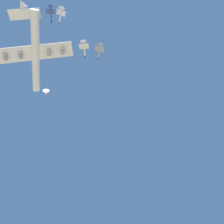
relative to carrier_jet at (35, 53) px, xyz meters
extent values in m
cylinder|color=white|center=(1.29, -0.29, 0.11)|extent=(68.01, 6.50, 6.40)
cone|color=white|center=(36.76, -8.91, 0.11)|extent=(5.01, 6.09, 6.08)
cone|color=white|center=(-34.14, 8.48, 0.70)|extent=(7.09, 7.42, 5.76)
cube|color=white|center=(-0.71, -0.03, -0.82)|extent=(25.48, 59.65, 15.05)
cylinder|color=gray|center=(-5.88, -21.31, 2.28)|extent=(5.00, 3.01, 3.00)
cylinder|color=gray|center=(-3.36, -10.92, -0.34)|extent=(5.00, 3.01, 3.00)
cylinder|color=gray|center=(1.69, 9.84, -5.57)|extent=(5.00, 3.01, 3.00)
cylinder|color=gray|center=(4.22, 20.22, -8.19)|extent=(5.00, 3.01, 3.00)
cube|color=white|center=(-27.40, 8.70, 8.08)|extent=(8.52, 4.95, 10.27)
cube|color=white|center=(-27.81, 6.99, 0.89)|extent=(11.89, 22.56, 5.81)
cylinder|color=#38478C|center=(-25.06, -3.85, 32.45)|extent=(13.09, 2.88, 1.50)
cone|color=black|center=(-17.60, -4.65, 32.45)|extent=(2.15, 1.70, 1.50)
cube|color=#38478C|center=(-26.55, -3.69, 32.25)|extent=(5.23, 8.42, 0.24)
cube|color=#38478C|center=(-30.53, -3.26, 34.40)|extent=(2.41, 0.45, 2.60)
cube|color=#38478C|center=(-30.53, -3.26, 32.65)|extent=(2.50, 4.99, 0.20)
cylinder|color=silver|center=(-25.22, -11.89, 34.77)|extent=(13.08, 2.78, 1.50)
cone|color=black|center=(-17.75, -11.15, 34.77)|extent=(2.14, 1.69, 1.50)
cube|color=silver|center=(-26.71, -12.04, 34.57)|extent=(5.17, 8.40, 0.24)
cube|color=silver|center=(-30.69, -12.43, 36.72)|extent=(2.41, 0.44, 2.60)
cube|color=silver|center=(-30.69, -12.43, 34.97)|extent=(2.47, 4.97, 0.20)
cylinder|color=#999EA3|center=(-7.10, -50.78, 16.51)|extent=(13.01, 1.63, 1.50)
cone|color=black|center=(0.40, -50.85, 16.51)|extent=(2.02, 1.52, 1.50)
cube|color=#999EA3|center=(-8.60, -50.76, 16.31)|extent=(4.48, 8.04, 0.24)
cube|color=#999EA3|center=(-12.60, -50.72, 18.46)|extent=(2.40, 0.22, 2.60)
cube|color=#999EA3|center=(-12.60, -50.72, 16.71)|extent=(2.05, 4.82, 0.20)
cylinder|color=silver|center=(-9.34, -37.82, 8.85)|extent=(12.97, 4.62, 1.50)
cone|color=black|center=(-2.06, -39.65, 8.85)|extent=(2.31, 1.94, 1.50)
cube|color=silver|center=(-10.79, -37.45, 8.65)|extent=(6.22, 8.83, 0.24)
cube|color=silver|center=(-14.67, -36.48, 10.80)|extent=(2.38, 0.78, 2.60)
cube|color=silver|center=(-14.67, -36.48, 9.05)|extent=(3.11, 5.14, 0.20)
camera|label=1|loc=(-68.68, -49.09, -153.69)|focal=30.91mm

